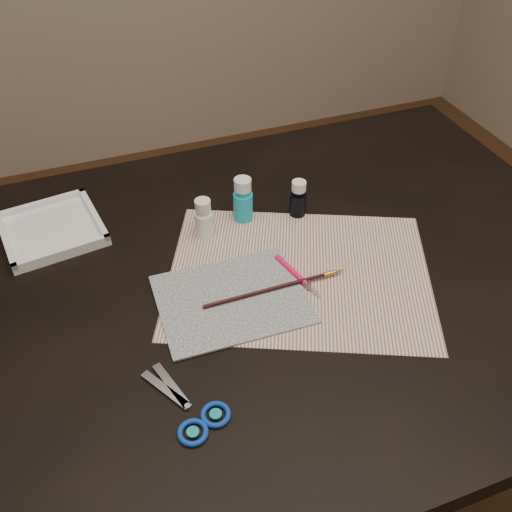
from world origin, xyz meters
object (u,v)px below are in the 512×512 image
object	(u,v)px
paint_bottle_cyan	(243,200)
paint_bottle_navy	(298,198)
canvas	(232,299)
palette_tray	(52,229)
scissors	(178,403)
paint_bottle_white	(204,218)
paper	(299,273)

from	to	relation	value
paint_bottle_cyan	paint_bottle_navy	size ratio (longest dim) A/B	1.19
canvas	palette_tray	distance (m)	0.39
paint_bottle_navy	palette_tray	world-z (taller)	paint_bottle_navy
paint_bottle_cyan	scissors	xyz separation A→B (m)	(-0.23, -0.37, -0.04)
paint_bottle_white	scissors	xyz separation A→B (m)	(-0.14, -0.34, -0.04)
canvas	paint_bottle_navy	distance (m)	0.27
paper	scissors	size ratio (longest dim) A/B	2.74
paint_bottle_white	scissors	bearing A→B (deg)	-112.36
canvas	paint_bottle_cyan	bearing A→B (deg)	65.59
canvas	paint_bottle_white	bearing A→B (deg)	87.71
paper	paint_bottle_navy	world-z (taller)	paint_bottle_navy
paint_bottle_cyan	palette_tray	world-z (taller)	paint_bottle_cyan
scissors	paint_bottle_white	bearing A→B (deg)	-52.54
paint_bottle_white	palette_tray	xyz separation A→B (m)	(-0.27, 0.11, -0.03)
canvas	paint_bottle_navy	bearing A→B (deg)	42.32
paper	palette_tray	size ratio (longest dim) A/B	2.56
paper	paint_bottle_navy	distance (m)	0.17
paint_bottle_cyan	scissors	size ratio (longest dim) A/B	0.56
canvas	paint_bottle_navy	world-z (taller)	paint_bottle_navy
canvas	scissors	distance (m)	0.21
paper	paint_bottle_white	distance (m)	0.20
canvas	paint_bottle_navy	size ratio (longest dim) A/B	3.14
paper	paint_bottle_cyan	xyz separation A→B (m)	(-0.04, 0.18, 0.04)
canvas	paint_bottle_white	size ratio (longest dim) A/B	2.98
scissors	palette_tray	world-z (taller)	palette_tray
canvas	paint_bottle_cyan	xyz separation A→B (m)	(0.09, 0.20, 0.04)
paper	palette_tray	xyz separation A→B (m)	(-0.39, 0.27, 0.01)
canvas	scissors	xyz separation A→B (m)	(-0.13, -0.16, 0.00)
canvas	paper	bearing A→B (deg)	8.73
paint_bottle_cyan	palette_tray	distance (m)	0.36
palette_tray	canvas	bearing A→B (deg)	-47.66
scissors	paint_bottle_cyan	bearing A→B (deg)	-61.80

